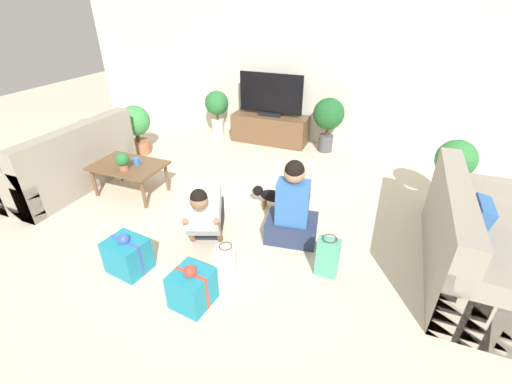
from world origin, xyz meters
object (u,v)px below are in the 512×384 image
(gift_box_b, at_px, (192,288))
(potted_plant_back_left, at_px, (217,107))
(potted_plant_back_right, at_px, (328,117))
(person_kneeling, at_px, (206,213))
(gift_bag_a, at_px, (327,257))
(mug, at_px, (136,161))
(tabletop_plant, at_px, (122,161))
(sofa_left, at_px, (67,164))
(coffee_table, at_px, (129,168))
(potted_plant_corner_left, at_px, (136,126))
(person_sitting, at_px, (292,211))
(tv, at_px, (271,97))
(dog, at_px, (269,195))
(sofa_right, at_px, (478,246))
(gift_box_a, at_px, (128,255))
(potted_plant_corner_right, at_px, (454,164))
(tv_console, at_px, (270,129))
(gift_bag_b, at_px, (226,261))

(gift_box_b, bearing_deg, potted_plant_back_left, 114.50)
(potted_plant_back_right, relative_size, person_kneeling, 1.07)
(gift_bag_a, bearing_deg, mug, 166.87)
(gift_box_b, relative_size, tabletop_plant, 1.78)
(sofa_left, distance_m, gift_box_b, 2.89)
(gift_bag_a, bearing_deg, coffee_table, 168.23)
(potted_plant_corner_left, relative_size, gift_bag_a, 1.88)
(potted_plant_back_left, height_order, gift_box_b, potted_plant_back_left)
(potted_plant_corner_left, relative_size, person_sitting, 0.84)
(sofa_left, relative_size, potted_plant_back_left, 2.20)
(tv, height_order, dog, tv)
(sofa_right, bearing_deg, potted_plant_corner_left, 76.17)
(gift_box_a, bearing_deg, person_kneeling, 56.94)
(tv, height_order, mug, tv)
(potted_plant_corner_left, relative_size, dog, 1.60)
(sofa_right, distance_m, potted_plant_corner_right, 1.28)
(tv_console, xyz_separation_m, gift_box_a, (-0.10, -3.57, -0.07))
(tv, bearing_deg, tabletop_plant, -111.12)
(gift_bag_b, bearing_deg, sofa_right, 23.17)
(person_kneeling, xyz_separation_m, tabletop_plant, (-1.32, 0.35, 0.21))
(potted_plant_back_left, distance_m, person_kneeling, 3.14)
(coffee_table, bearing_deg, person_kneeling, -19.55)
(person_sitting, xyz_separation_m, gift_box_b, (-0.51, -1.14, -0.18))
(sofa_right, bearing_deg, sofa_left, 91.10)
(person_kneeling, relative_size, mug, 6.84)
(gift_box_a, xyz_separation_m, mug, (-0.83, 1.22, 0.29))
(potted_plant_corner_left, relative_size, potted_plant_corner_right, 0.93)
(sofa_right, bearing_deg, gift_box_a, 111.30)
(mug, distance_m, tabletop_plant, 0.20)
(potted_plant_back_right, relative_size, gift_bag_a, 2.12)
(potted_plant_back_left, xyz_separation_m, person_sitting, (2.17, -2.50, -0.18))
(person_kneeling, bearing_deg, sofa_right, -11.34)
(potted_plant_back_right, height_order, gift_box_a, potted_plant_back_right)
(tv_console, xyz_separation_m, mug, (-0.93, -2.35, 0.22))
(potted_plant_corner_right, height_order, gift_bag_a, potted_plant_corner_right)
(dog, bearing_deg, potted_plant_back_left, -141.04)
(coffee_table, height_order, person_sitting, person_sitting)
(tv_console, xyz_separation_m, gift_bag_b, (0.78, -3.31, -0.07))
(tv, xyz_separation_m, dog, (0.74, -2.07, -0.61))
(tv_console, height_order, potted_plant_back_right, potted_plant_back_right)
(gift_box_b, xyz_separation_m, gift_bag_b, (0.12, 0.39, 0.00))
(coffee_table, distance_m, potted_plant_corner_right, 3.94)
(potted_plant_back_left, relative_size, person_kneeling, 0.99)
(potted_plant_corner_right, xyz_separation_m, mug, (-3.64, -1.17, -0.09))
(potted_plant_corner_right, bearing_deg, person_sitting, -138.16)
(potted_plant_corner_left, xyz_separation_m, mug, (0.89, -1.08, 0.00))
(tv_console, distance_m, gift_bag_b, 3.40)
(dog, bearing_deg, coffee_table, -81.60)
(gift_box_a, bearing_deg, tv_console, 88.34)
(potted_plant_corner_left, bearing_deg, mug, -50.71)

